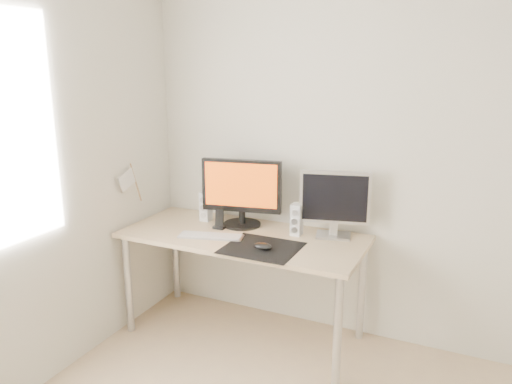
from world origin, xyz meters
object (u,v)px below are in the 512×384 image
(second_monitor, at_px, (335,201))
(phone_dock, at_px, (220,222))
(mouse, at_px, (263,246))
(speaker_right, at_px, (297,220))
(speaker_left, at_px, (206,206))
(main_monitor, at_px, (242,190))
(desk, at_px, (243,246))
(keyboard, at_px, (211,236))

(second_monitor, distance_m, phone_dock, 0.80)
(mouse, xyz_separation_m, speaker_right, (0.09, 0.35, 0.08))
(speaker_left, distance_m, speaker_right, 0.70)
(main_monitor, bearing_deg, phone_dock, -135.21)
(second_monitor, bearing_deg, speaker_left, -176.76)
(desk, bearing_deg, mouse, -41.01)
(main_monitor, relative_size, keyboard, 1.26)
(second_monitor, bearing_deg, speaker_right, -163.18)
(main_monitor, xyz_separation_m, phone_dock, (-0.11, -0.11, -0.21))
(main_monitor, height_order, second_monitor, main_monitor)
(keyboard, height_order, phone_dock, phone_dock)
(mouse, bearing_deg, speaker_left, 149.21)
(second_monitor, bearing_deg, keyboard, -154.38)
(second_monitor, distance_m, speaker_right, 0.28)
(phone_dock, bearing_deg, second_monitor, 12.29)
(second_monitor, xyz_separation_m, keyboard, (-0.72, -0.34, -0.23))
(mouse, relative_size, second_monitor, 0.27)
(second_monitor, relative_size, phone_dock, 3.19)
(speaker_left, distance_m, keyboard, 0.37)
(mouse, xyz_separation_m, speaker_left, (-0.61, 0.36, 0.08))
(desk, xyz_separation_m, speaker_left, (-0.37, 0.16, 0.18))
(phone_dock, bearing_deg, mouse, -29.95)
(second_monitor, xyz_separation_m, speaker_right, (-0.23, -0.07, -0.14))
(speaker_right, height_order, keyboard, speaker_right)
(phone_dock, bearing_deg, speaker_right, 10.25)
(speaker_left, height_order, phone_dock, speaker_left)
(main_monitor, xyz_separation_m, speaker_right, (0.41, -0.02, -0.15))
(mouse, height_order, speaker_right, speaker_right)
(mouse, bearing_deg, second_monitor, 52.59)
(desk, distance_m, speaker_right, 0.40)
(mouse, bearing_deg, keyboard, 170.01)
(speaker_left, bearing_deg, second_monitor, 3.24)
(speaker_right, bearing_deg, keyboard, -150.62)
(second_monitor, bearing_deg, desk, -159.03)
(desk, bearing_deg, keyboard, -141.39)
(speaker_left, bearing_deg, speaker_right, -1.40)
(second_monitor, distance_m, speaker_left, 0.94)
(mouse, distance_m, main_monitor, 0.54)
(main_monitor, relative_size, speaker_left, 2.61)
(desk, xyz_separation_m, second_monitor, (0.55, 0.21, 0.32))
(main_monitor, xyz_separation_m, keyboard, (-0.08, -0.29, -0.25))
(mouse, distance_m, desk, 0.33)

